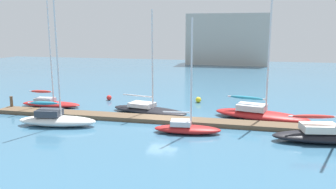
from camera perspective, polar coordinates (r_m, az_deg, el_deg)
The scene contains 12 objects.
ground_plane at distance 28.99m, azimuth -0.91°, elevation -4.61°, with size 120.00×120.00×0.00m, color #386684.
dock_pier at distance 28.95m, azimuth -0.91°, elevation -4.27°, with size 31.78×1.76×0.36m, color brown.
dock_piling_near_end at distance 36.37m, azimuth -25.00°, elevation -1.34°, with size 0.28×0.28×1.38m, color brown.
sailboat_0 at distance 36.45m, azimuth -19.39°, elevation -1.18°, with size 6.36×2.01×10.54m.
sailboat_1 at distance 29.08m, azimuth -18.45°, elevation -3.90°, with size 6.68×2.78×10.70m.
sailboat_2 at distance 31.75m, azimuth -3.34°, elevation -2.45°, with size 7.95×3.87×9.54m.
sailboat_3 at distance 25.76m, azimuth 3.19°, elevation -5.56°, with size 5.23×2.17×8.64m.
sailboat_4 at distance 30.56m, azimuth 15.25°, elevation -3.05°, with size 8.50×4.35×12.99m.
sailboat_5 at distance 26.24m, azimuth 25.65°, elevation -6.04°, with size 8.34×3.57×12.90m.
mooring_buoy_yellow at distance 36.56m, azimuth 5.17°, elevation -0.89°, with size 0.62×0.62×0.62m, color yellow.
mooring_buoy_red at distance 38.18m, azimuth -9.97°, elevation -0.54°, with size 0.58×0.58×0.58m, color red.
harbor_building_distant at distance 78.67m, azimuth 10.01°, elevation 9.20°, with size 17.84×8.03×11.27m, color #ADA89E.
Camera 1 is at (6.86, -27.08, 7.76)m, focal length 35.93 mm.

